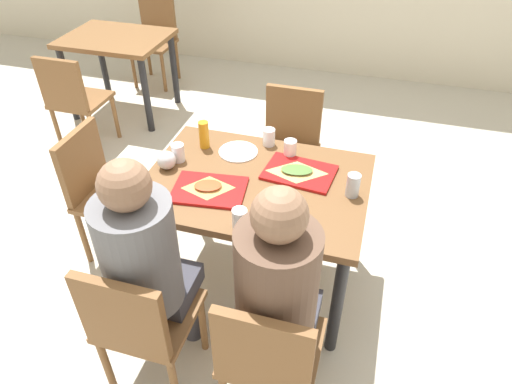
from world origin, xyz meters
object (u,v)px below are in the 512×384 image
person_in_red (146,259)px  background_chair_near (73,97)px  plastic_cup_a (269,137)px  plastic_cup_b (240,219)px  condiment_bottle (204,135)px  plastic_cup_c (178,153)px  pizza_slice_b (297,171)px  person_in_brown_jacket (278,289)px  foil_bundle (167,160)px  paper_plate_near_edge (277,215)px  background_table (118,50)px  chair_near_right (268,355)px  tray_red_far (299,172)px  plastic_cup_d (290,149)px  chair_far_side (289,141)px  paper_plate_center (238,152)px  tray_red_near (209,190)px  chair_left_end (101,186)px  soda_can (353,185)px  background_chair_far (156,35)px  chair_near_left (139,322)px  pizza_slice_a (208,186)px  main_table (256,195)px

person_in_red → background_chair_near: size_ratio=1.49×
plastic_cup_a → plastic_cup_b: 0.72m
condiment_bottle → plastic_cup_b: bearing=-55.7°
person_in_red → plastic_cup_c: (-0.17, 0.73, 0.04)m
pizza_slice_b → background_chair_near: size_ratio=0.31×
person_in_brown_jacket → foil_bundle: (-0.77, 0.64, 0.04)m
paper_plate_near_edge → background_table: 2.76m
chair_near_right → paper_plate_near_edge: bearing=101.3°
tray_red_far → plastic_cup_d: size_ratio=3.60×
chair_far_side → paper_plate_center: 0.65m
tray_red_near → paper_plate_center: 0.38m
plastic_cup_a → condiment_bottle: (-0.34, -0.13, 0.03)m
plastic_cup_b → condiment_bottle: size_ratio=0.62×
chair_near_right → plastic_cup_c: 1.18m
chair_left_end → paper_plate_near_edge: 1.18m
tray_red_far → chair_far_side: bearing=106.5°
person_in_red → paper_plate_center: person_in_red is taller
plastic_cup_d → foil_bundle: same height
plastic_cup_c → condiment_bottle: size_ratio=0.62×
soda_can → foil_bundle: (-0.97, -0.04, -0.01)m
chair_far_side → person_in_brown_jacket: size_ratio=0.67×
paper_plate_near_edge → background_chair_far: bearing=126.4°
plastic_cup_d → chair_far_side: bearing=102.2°
chair_left_end → pizza_slice_b: size_ratio=3.22×
person_in_brown_jacket → plastic_cup_d: bearing=100.4°
tray_red_near → pizza_slice_b: pizza_slice_b is taller
paper_plate_center → plastic_cup_b: bearing=-71.2°
paper_plate_near_edge → pizza_slice_b: bearing=87.2°
chair_near_left → condiment_bottle: bearing=94.7°
chair_far_side → foil_bundle: size_ratio=8.35×
chair_near_right → tray_red_far: chair_near_right is taller
pizza_slice_a → foil_bundle: foil_bundle is taller
plastic_cup_b → soda_can: soda_can is taller
background_table → pizza_slice_b: bearing=-38.6°
tray_red_near → pizza_slice_a: pizza_slice_a is taller
paper_plate_center → pizza_slice_b: pizza_slice_b is taller
chair_far_side → background_chair_far: same height
paper_plate_near_edge → plastic_cup_a: plastic_cup_a is taller
plastic_cup_a → condiment_bottle: condiment_bottle is taller
plastic_cup_a → background_chair_far: bearing=130.4°
condiment_bottle → background_chair_far: size_ratio=0.19×
pizza_slice_b → main_table: bearing=-148.8°
person_in_red → background_chair_far: 3.46m
plastic_cup_c → background_table: (-1.34, 1.64, -0.17)m
chair_near_left → person_in_red: bearing=90.0°
plastic_cup_c → plastic_cup_d: (0.57, 0.21, 0.00)m
chair_near_left → plastic_cup_a: bearing=77.5°
person_in_red → plastic_cup_a: bearing=75.8°
chair_far_side → foil_bundle: bearing=-120.5°
chair_near_left → condiment_bottle: size_ratio=5.22×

